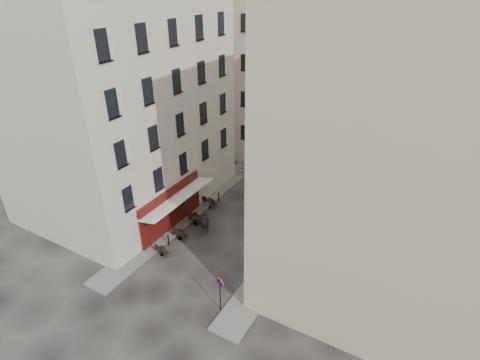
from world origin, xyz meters
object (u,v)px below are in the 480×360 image
Objects in this scene: pedestrian at (205,221)px; bistro_table_b at (180,234)px; no_parking_sign at (220,288)px; bistro_table_a at (162,250)px.

bistro_table_b is at bearing 44.31° from pedestrian.
no_parking_sign is 7.78m from bistro_table_b.
no_parking_sign is at bearing 118.84° from pedestrian.
bistro_table_a is 0.87× the size of bistro_table_b.
no_parking_sign is 2.13× the size of bistro_table_a.
no_parking_sign reaches higher than bistro_table_a.
bistro_table_b is (-0.02, 2.13, 0.06)m from bistro_table_a.
bistro_table_a is 2.13m from bistro_table_b.
no_parking_sign reaches higher than pedestrian.
pedestrian is at bearing 73.58° from bistro_table_a.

